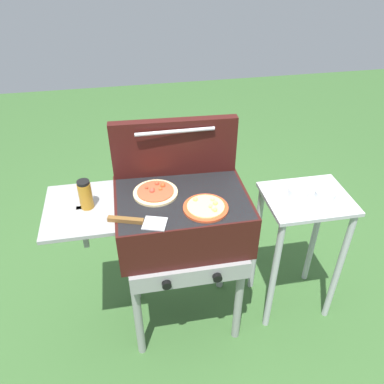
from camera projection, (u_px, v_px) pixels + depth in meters
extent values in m
plane|color=#38602D|center=(184.00, 315.00, 2.38)|extent=(8.00, 8.00, 0.00)
cube|color=#38110F|center=(182.00, 216.00, 1.93)|extent=(0.64, 0.48, 0.24)
cube|color=black|center=(182.00, 197.00, 1.86)|extent=(0.61, 0.46, 0.01)
cube|color=gray|center=(79.00, 209.00, 1.79)|extent=(0.32, 0.41, 0.02)
cube|color=gray|center=(83.00, 228.00, 1.86)|extent=(0.02, 0.02, 0.24)
cube|color=gray|center=(191.00, 277.00, 1.83)|extent=(0.58, 0.02, 0.10)
cylinder|color=black|center=(167.00, 285.00, 1.79)|extent=(0.04, 0.02, 0.04)
cylinder|color=black|center=(217.00, 278.00, 1.83)|extent=(0.04, 0.02, 0.04)
cylinder|color=gray|center=(138.00, 313.00, 2.00)|extent=(0.04, 0.04, 0.66)
cylinder|color=gray|center=(239.00, 298.00, 2.08)|extent=(0.04, 0.04, 0.66)
cylinder|color=gray|center=(133.00, 260.00, 2.30)|extent=(0.04, 0.04, 0.66)
cylinder|color=gray|center=(222.00, 249.00, 2.38)|extent=(0.04, 0.04, 0.66)
cube|color=#38110F|center=(174.00, 147.00, 1.94)|extent=(0.63, 0.08, 0.30)
cylinder|color=#B7B7BC|center=(175.00, 132.00, 1.84)|extent=(0.38, 0.02, 0.02)
cylinder|color=#C64723|center=(206.00, 208.00, 1.78)|extent=(0.21, 0.21, 0.01)
cylinder|color=#EDD17A|center=(206.00, 206.00, 1.77)|extent=(0.17, 0.17, 0.01)
sphere|color=tan|center=(210.00, 206.00, 1.76)|extent=(0.02, 0.02, 0.02)
sphere|color=#BACF5E|center=(215.00, 203.00, 1.78)|extent=(0.02, 0.02, 0.02)
sphere|color=#ECB382|center=(214.00, 209.00, 1.75)|extent=(0.02, 0.02, 0.02)
sphere|color=#F1EF61|center=(195.00, 199.00, 1.80)|extent=(0.02, 0.02, 0.02)
sphere|color=#F2C273|center=(213.00, 199.00, 1.80)|extent=(0.02, 0.02, 0.02)
sphere|color=#D9D35C|center=(215.00, 210.00, 1.74)|extent=(0.02, 0.02, 0.02)
cylinder|color=beige|center=(156.00, 193.00, 1.87)|extent=(0.22, 0.22, 0.01)
cylinder|color=#D14C2D|center=(155.00, 191.00, 1.87)|extent=(0.18, 0.18, 0.01)
sphere|color=#D84A2E|center=(157.00, 183.00, 1.91)|extent=(0.02, 0.02, 0.02)
sphere|color=#A3462A|center=(147.00, 188.00, 1.88)|extent=(0.02, 0.02, 0.02)
sphere|color=#DB4734|center=(152.00, 191.00, 1.86)|extent=(0.02, 0.02, 0.02)
sphere|color=#B95729|center=(160.00, 189.00, 1.87)|extent=(0.02, 0.02, 0.02)
sphere|color=#D24E31|center=(152.00, 189.00, 1.87)|extent=(0.02, 0.02, 0.02)
sphere|color=#C24E23|center=(163.00, 185.00, 1.90)|extent=(0.02, 0.02, 0.02)
cylinder|color=#B77A1E|center=(86.00, 196.00, 1.75)|extent=(0.06, 0.06, 0.13)
cylinder|color=black|center=(83.00, 183.00, 1.71)|extent=(0.06, 0.06, 0.01)
cube|color=#B7BABF|center=(155.00, 223.00, 1.69)|extent=(0.12, 0.12, 0.01)
cube|color=brown|center=(126.00, 220.00, 1.70)|extent=(0.16, 0.07, 0.02)
cube|color=#B2B2B7|center=(308.00, 198.00, 2.02)|extent=(0.44, 0.36, 0.02)
cylinder|color=#B2B2B7|center=(273.00, 278.00, 2.10)|extent=(0.04, 0.04, 0.79)
cylinder|color=#B2B2B7|center=(338.00, 269.00, 2.16)|extent=(0.04, 0.04, 0.79)
cylinder|color=#B2B2B7|center=(256.00, 241.00, 2.34)|extent=(0.04, 0.04, 0.79)
cylinder|color=#B2B2B7|center=(315.00, 233.00, 2.40)|extent=(0.04, 0.04, 0.79)
cylinder|color=silver|center=(299.00, 192.00, 2.01)|extent=(0.11, 0.11, 0.04)
cylinder|color=beige|center=(299.00, 193.00, 2.01)|extent=(0.09, 0.09, 0.02)
cylinder|color=silver|center=(325.00, 195.00, 1.99)|extent=(0.11, 0.11, 0.04)
cylinder|color=#996B47|center=(325.00, 196.00, 1.99)|extent=(0.09, 0.09, 0.02)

